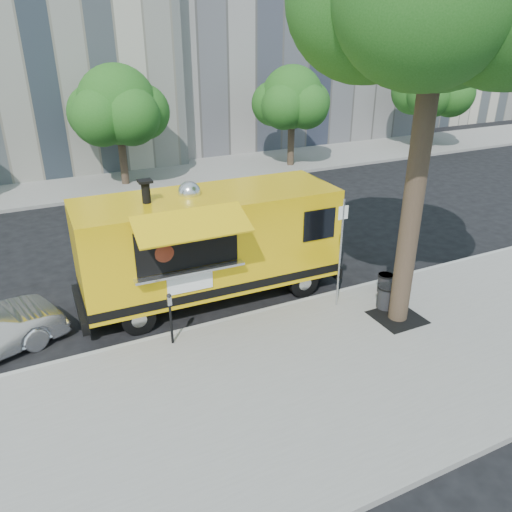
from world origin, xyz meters
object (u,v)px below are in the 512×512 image
Objects in this scene: food_truck at (209,243)px; trash_bin_left at (387,296)px; far_tree_c at (292,97)px; far_tree_b at (117,105)px; sign_post at (341,248)px; far_tree_d at (435,85)px; trash_bin_right at (385,282)px; parking_meter at (170,313)px.

food_truck reaches higher than trash_bin_left.
far_tree_c is at bearing 69.96° from trash_bin_left.
far_tree_b is 14.61m from sign_post.
far_tree_d is 22.83m from food_truck.
far_tree_d is (19.00, -0.10, 0.06)m from far_tree_b.
far_tree_b is at bearing 179.70° from far_tree_d.
trash_bin_left is at bearing -127.27° from trash_bin_right.
parking_meter is (-2.00, -14.05, -2.85)m from far_tree_b.
sign_post is (2.55, -14.25, -1.98)m from far_tree_b.
far_tree_c reaches higher than food_truck.
far_tree_c is at bearing 71.01° from trash_bin_right.
far_tree_d is 21.62m from trash_bin_left.
far_tree_b is 14.48m from parking_meter.
sign_post is (-6.45, -13.95, -1.87)m from far_tree_c.
parking_meter is at bearing 178.42° from trash_bin_right.
food_truck is 11.42× the size of trash_bin_left.
food_truck is 13.65× the size of trash_bin_right.
food_truck is (-9.28, -11.83, -2.02)m from far_tree_c.
far_tree_d is 21.79m from sign_post.
far_tree_d is 25.38m from parking_meter.
food_truck is at bearing -128.10° from far_tree_c.
trash_bin_left is (-5.34, -14.64, -3.23)m from far_tree_c.
trash_bin_right is at bearing -23.58° from food_truck.
far_tree_d reaches higher than food_truck.
sign_post is 3.54m from food_truck.
far_tree_c is 15.08m from trash_bin_right.
food_truck is 4.98m from trash_bin_left.
sign_post is at bearing -114.81° from far_tree_c.
parking_meter is at bearing -128.66° from far_tree_c.
far_tree_d is at bearing 43.67° from trash_bin_right.
far_tree_d is 0.77× the size of food_truck.
far_tree_b is 19.00m from far_tree_d.
far_tree_b is at bearing 90.12° from food_truck.
far_tree_b is 10.24× the size of trash_bin_right.
far_tree_d reaches higher than trash_bin_left.
far_tree_b reaches higher than parking_meter.
far_tree_b reaches higher than sign_post.
sign_post is at bearing -79.85° from far_tree_b.
trash_bin_left is 1.20× the size of trash_bin_right.
sign_post is at bearing -2.52° from parking_meter.
trash_bin_left is at bearing -34.15° from food_truck.
food_truck is at bearing 144.43° from trash_bin_left.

